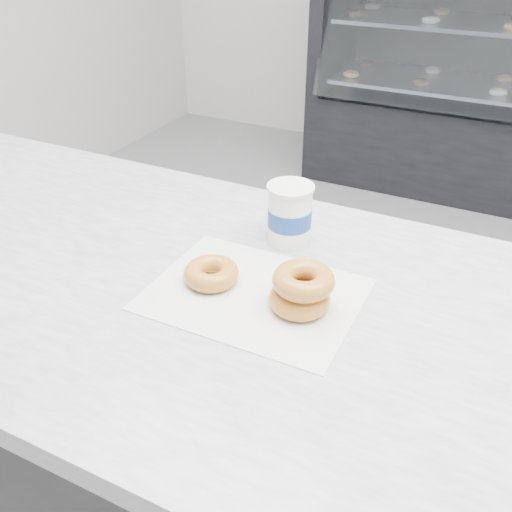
% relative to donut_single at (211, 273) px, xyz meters
% --- Properties ---
extents(ground, '(5.00, 5.00, 0.00)m').
position_rel_donut_single_xyz_m(ground, '(0.43, 0.59, -0.92)').
color(ground, gray).
rests_on(ground, ground).
extents(wax_paper, '(0.34, 0.26, 0.00)m').
position_rel_donut_single_xyz_m(wax_paper, '(0.08, 0.00, -0.02)').
color(wax_paper, silver).
rests_on(wax_paper, counter).
extents(donut_single, '(0.12, 0.12, 0.03)m').
position_rel_donut_single_xyz_m(donut_single, '(0.00, 0.00, 0.00)').
color(donut_single, gold).
rests_on(donut_single, wax_paper).
extents(donut_stack, '(0.14, 0.14, 0.07)m').
position_rel_donut_single_xyz_m(donut_stack, '(0.16, 0.00, 0.02)').
color(donut_stack, gold).
rests_on(donut_stack, wax_paper).
extents(coffee_cup, '(0.09, 0.09, 0.12)m').
position_rel_donut_single_xyz_m(coffee_cup, '(0.06, 0.18, 0.04)').
color(coffee_cup, white).
rests_on(coffee_cup, counter).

